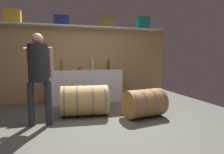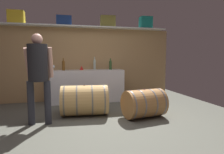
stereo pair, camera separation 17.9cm
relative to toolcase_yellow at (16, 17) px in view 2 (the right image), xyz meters
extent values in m
cube|color=#57584E|center=(1.72, -1.64, -2.18)|extent=(6.10, 7.98, 0.02)
cube|color=tan|center=(1.72, 0.15, -1.18)|extent=(4.90, 0.10, 1.98)
cube|color=silver|center=(1.72, 0.00, -0.17)|extent=(4.50, 0.40, 0.03)
cube|color=yellow|center=(0.00, 0.00, 0.00)|extent=(0.37, 0.27, 0.32)
cube|color=navy|center=(1.13, 0.00, -0.03)|extent=(0.39, 0.23, 0.25)
cube|color=olive|center=(2.31, 0.00, 0.00)|extent=(0.41, 0.25, 0.31)
cube|color=#177F76|center=(3.43, 0.00, 0.01)|extent=(0.35, 0.29, 0.33)
cube|color=white|center=(1.71, -0.17, -1.74)|extent=(1.90, 0.52, 0.85)
cylinder|color=#B9C8BC|center=(1.93, -0.02, -1.20)|extent=(0.07, 0.07, 0.24)
sphere|color=#B9C8BC|center=(1.93, -0.02, -1.06)|extent=(0.06, 0.06, 0.06)
cylinder|color=#B9C8BC|center=(1.93, -0.02, -1.01)|extent=(0.03, 0.03, 0.09)
cylinder|color=#2F5029|center=(2.34, -0.17, -1.21)|extent=(0.07, 0.07, 0.21)
sphere|color=#2F5029|center=(2.34, -0.17, -1.09)|extent=(0.07, 0.07, 0.07)
cylinder|color=#2F5029|center=(2.34, -0.17, -1.05)|extent=(0.03, 0.03, 0.08)
cylinder|color=brown|center=(1.09, -0.20, -1.21)|extent=(0.07, 0.07, 0.21)
sphere|color=brown|center=(1.09, -0.20, -1.09)|extent=(0.07, 0.07, 0.07)
cylinder|color=brown|center=(1.09, -0.20, -1.04)|extent=(0.02, 0.02, 0.08)
cylinder|color=white|center=(0.85, -0.34, -1.31)|extent=(0.07, 0.07, 0.00)
cylinder|color=white|center=(0.85, -0.34, -1.27)|extent=(0.01, 0.01, 0.07)
sphere|color=white|center=(0.85, -0.34, -1.21)|extent=(0.08, 0.08, 0.08)
sphere|color=maroon|center=(0.85, -0.34, -1.22)|extent=(0.05, 0.05, 0.05)
cone|color=red|center=(1.56, -0.11, -1.26)|extent=(0.11, 0.11, 0.10)
cylinder|color=#A5723F|center=(2.62, -1.82, -1.89)|extent=(0.86, 0.67, 0.55)
cylinder|color=slate|center=(2.30, -1.88, -1.89)|extent=(0.12, 0.56, 0.56)
cylinder|color=slate|center=(2.50, -1.84, -1.89)|extent=(0.12, 0.56, 0.56)
cylinder|color=slate|center=(2.75, -1.80, -1.89)|extent=(0.12, 0.56, 0.56)
cylinder|color=slate|center=(2.95, -1.77, -1.89)|extent=(0.12, 0.56, 0.56)
cylinder|color=brown|center=(2.62, -1.82, -1.61)|extent=(0.04, 0.04, 0.01)
cylinder|color=tan|center=(1.49, -1.39, -1.85)|extent=(1.00, 0.71, 0.61)
cylinder|color=slate|center=(1.10, -1.35, -1.85)|extent=(0.09, 0.62, 0.63)
cylinder|color=slate|center=(1.34, -1.37, -1.85)|extent=(0.09, 0.62, 0.63)
cylinder|color=slate|center=(1.64, -1.40, -1.85)|extent=(0.09, 0.62, 0.63)
cylinder|color=slate|center=(1.88, -1.43, -1.85)|extent=(0.09, 0.62, 0.63)
cylinder|color=brown|center=(1.49, -1.39, -1.54)|extent=(0.04, 0.04, 0.01)
cylinder|color=#2C2D36|center=(0.79, -1.76, -1.78)|extent=(0.12, 0.12, 0.78)
cylinder|color=#2C2D36|center=(0.51, -1.72, -1.78)|extent=(0.12, 0.12, 0.78)
cylinder|color=black|center=(0.65, -1.74, -1.07)|extent=(0.34, 0.34, 0.64)
sphere|color=tan|center=(0.65, -1.74, -0.66)|extent=(0.19, 0.19, 0.19)
cylinder|color=tan|center=(0.85, -1.67, -1.07)|extent=(0.10, 0.17, 0.55)
cylinder|color=tan|center=(0.47, -1.62, -1.07)|extent=(0.11, 0.27, 0.54)
camera|label=1|loc=(0.88, -5.34, -0.95)|focal=31.63mm
camera|label=2|loc=(1.06, -5.39, -0.95)|focal=31.63mm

